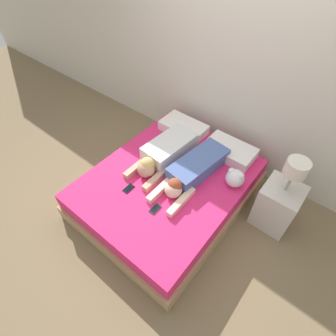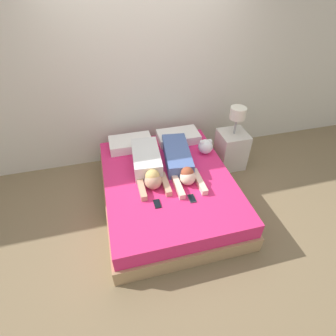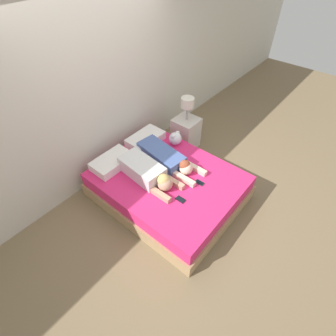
% 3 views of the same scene
% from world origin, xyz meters
% --- Properties ---
extents(ground_plane, '(12.00, 12.00, 0.00)m').
position_xyz_m(ground_plane, '(0.00, 0.00, 0.00)').
color(ground_plane, '#7F6B4C').
extents(wall_back, '(12.00, 0.06, 2.60)m').
position_xyz_m(wall_back, '(0.00, 1.15, 1.30)').
color(wall_back, beige).
rests_on(wall_back, ground_plane).
extents(bed, '(1.61, 1.99, 0.43)m').
position_xyz_m(bed, '(0.00, 0.00, 0.21)').
color(bed, tan).
rests_on(bed, ground_plane).
extents(pillow_head_left, '(0.59, 0.36, 0.13)m').
position_xyz_m(pillow_head_left, '(-0.35, 0.76, 0.49)').
color(pillow_head_left, white).
rests_on(pillow_head_left, bed).
extents(pillow_head_right, '(0.59, 0.36, 0.13)m').
position_xyz_m(pillow_head_right, '(0.35, 0.76, 0.49)').
color(pillow_head_right, white).
rests_on(pillow_head_right, bed).
extents(person_left, '(0.39, 0.96, 0.23)m').
position_xyz_m(person_left, '(-0.21, 0.19, 0.53)').
color(person_left, silver).
rests_on(person_left, bed).
extents(person_right, '(0.41, 1.10, 0.22)m').
position_xyz_m(person_right, '(0.20, 0.18, 0.51)').
color(person_right, '#4C66A5').
rests_on(person_right, bed).
extents(cell_phone_left, '(0.07, 0.13, 0.01)m').
position_xyz_m(cell_phone_left, '(-0.23, -0.40, 0.43)').
color(cell_phone_left, black).
rests_on(cell_phone_left, bed).
extents(cell_phone_right, '(0.07, 0.13, 0.01)m').
position_xyz_m(cell_phone_right, '(0.17, -0.42, 0.43)').
color(cell_phone_right, '#2D2D33').
rests_on(cell_phone_right, bed).
extents(plush_toy, '(0.20, 0.20, 0.21)m').
position_xyz_m(plush_toy, '(0.63, 0.37, 0.53)').
color(plush_toy, white).
rests_on(plush_toy, bed).
extents(nightstand, '(0.39, 0.39, 0.97)m').
position_xyz_m(nightstand, '(1.11, 0.52, 0.33)').
color(nightstand, beige).
rests_on(nightstand, ground_plane).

